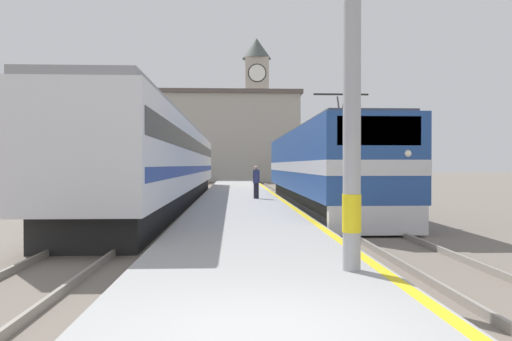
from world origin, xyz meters
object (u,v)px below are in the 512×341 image
(passenger_train, at_px, (171,162))
(person_on_platform, at_px, (256,181))
(locomotive_train, at_px, (319,168))
(clock_tower, at_px, (257,104))

(passenger_train, height_order, person_on_platform, passenger_train)
(locomotive_train, height_order, clock_tower, clock_tower)
(locomotive_train, distance_m, passenger_train, 8.25)
(clock_tower, bearing_deg, passenger_train, -98.06)
(locomotive_train, relative_size, person_on_platform, 11.97)
(passenger_train, bearing_deg, locomotive_train, -27.51)
(locomotive_train, xyz_separation_m, clock_tower, (-0.37, 52.85, 9.50))
(passenger_train, bearing_deg, clock_tower, 81.94)
(person_on_platform, bearing_deg, passenger_train, 154.23)
(person_on_platform, relative_size, clock_tower, 0.08)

